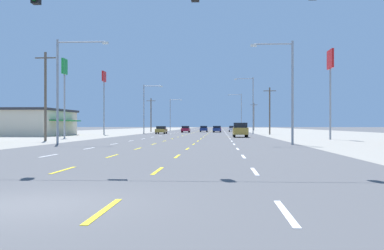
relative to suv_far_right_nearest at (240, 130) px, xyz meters
name	(u,v)px	position (x,y,z in m)	size (l,w,h in m)	color
ground_plane	(196,135)	(-6.81, 13.76, -1.03)	(572.00, 572.00, 0.00)	#4C4C4F
lot_apron_left	(53,135)	(-31.56, 13.76, -1.02)	(28.00, 440.00, 0.01)	gray
lot_apron_right	(345,135)	(17.94, 13.76, -1.02)	(28.00, 440.00, 0.01)	gray
lane_markings	(204,132)	(-6.81, 52.26, -1.02)	(10.64, 227.60, 0.01)	white
signal_span_wire	(116,35)	(-6.78, -44.42, 4.09)	(26.56, 0.52, 8.91)	brown
suv_far_right_nearest	(240,130)	(0.00, 0.00, 0.00)	(1.98, 4.90, 1.98)	#B28C33
sedan_far_left_near	(161,130)	(-13.77, 21.73, -0.27)	(1.80, 4.50, 1.46)	#B28C33
sedan_inner_left_mid	(186,129)	(-10.42, 38.06, -0.27)	(1.80, 4.50, 1.46)	maroon
sedan_inner_right_midfar	(217,129)	(-3.47, 39.84, -0.27)	(1.80, 4.50, 1.46)	navy
sedan_center_turn_far	(204,129)	(-6.62, 45.51, -0.27)	(1.80, 4.50, 1.46)	navy
sedan_inner_right_farther	(217,129)	(-3.35, 48.93, -0.27)	(1.80, 4.50, 1.46)	maroon
sedan_far_right_farthest	(232,129)	(0.38, 50.90, -0.27)	(1.80, 4.50, 1.46)	silver
storefront_left_row_1	(25,122)	(-33.53, 7.14, 1.08)	(13.63, 15.57, 4.17)	beige
pole_sign_left_row_1	(64,80)	(-22.80, -5.11, 6.51)	(0.24, 1.68, 10.23)	gray
pole_sign_left_row_2	(104,87)	(-22.50, 13.38, 7.14)	(0.24, 2.10, 10.84)	gray
pole_sign_right_row_1	(330,70)	(9.82, -9.57, 6.94)	(0.24, 2.42, 10.28)	gray
streetlight_left_row_0	(63,82)	(-16.45, -23.26, 4.36)	(4.60, 0.26, 9.15)	gray
streetlight_right_row_0	(288,85)	(2.97, -23.26, 4.07)	(3.63, 0.26, 8.80)	gray
streetlight_left_row_1	(146,106)	(-16.61, 21.07, 4.29)	(3.63, 0.26, 9.23)	gray
streetlight_right_row_1	(251,102)	(3.03, 21.07, 4.93)	(3.57, 0.26, 10.48)	gray
streetlight_left_row_2	(171,112)	(-16.63, 65.41, 4.25)	(3.50, 0.26, 9.18)	gray
streetlight_right_row_2	(240,110)	(2.98, 65.41, 5.00)	(3.89, 0.26, 10.54)	gray
utility_pole_left_row_0	(45,95)	(-20.94, -16.04, 3.80)	(2.20, 0.26, 9.27)	brown
utility_pole_right_row_1	(270,110)	(5.95, 17.32, 3.29)	(2.20, 0.26, 8.26)	brown
utility_pole_left_row_2	(151,114)	(-19.63, 46.84, 3.27)	(2.20, 0.26, 8.22)	brown
utility_pole_right_row_3	(254,116)	(7.75, 76.88, 3.41)	(2.20, 0.26, 8.50)	brown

